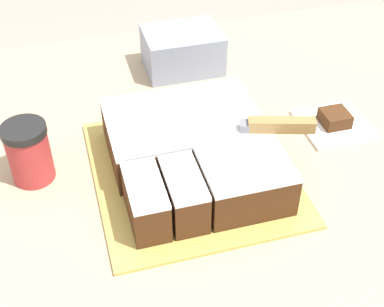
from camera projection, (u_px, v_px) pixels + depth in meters
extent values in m
cube|color=gold|center=(192.00, 172.00, 0.95)|extent=(0.34, 0.38, 0.01)
cube|color=#472814|center=(183.00, 134.00, 0.97)|extent=(0.27, 0.18, 0.07)
cube|color=white|center=(183.00, 117.00, 0.95)|extent=(0.27, 0.18, 0.01)
cube|color=#472814|center=(245.00, 183.00, 0.87)|extent=(0.14, 0.12, 0.07)
cube|color=white|center=(246.00, 165.00, 0.85)|extent=(0.14, 0.12, 0.01)
cube|color=#472814|center=(146.00, 204.00, 0.84)|extent=(0.06, 0.12, 0.07)
cube|color=white|center=(145.00, 185.00, 0.81)|extent=(0.06, 0.12, 0.01)
cube|color=#472814|center=(184.00, 196.00, 0.85)|extent=(0.06, 0.12, 0.07)
cube|color=white|center=(183.00, 178.00, 0.83)|extent=(0.06, 0.12, 0.01)
cube|color=silver|center=(189.00, 129.00, 0.91)|extent=(0.20, 0.08, 0.00)
cube|color=slate|center=(244.00, 126.00, 0.91)|extent=(0.02, 0.03, 0.02)
cube|color=olive|center=(281.00, 125.00, 0.90)|extent=(0.12, 0.05, 0.02)
cylinder|color=#B23333|center=(30.00, 156.00, 0.92)|extent=(0.07, 0.07, 0.10)
cylinder|color=black|center=(23.00, 130.00, 0.88)|extent=(0.08, 0.08, 0.01)
cube|color=white|center=(333.00, 125.00, 1.06)|extent=(0.13, 0.13, 0.01)
cube|color=#472814|center=(335.00, 118.00, 1.05)|extent=(0.05, 0.05, 0.03)
cube|color=#8C99B2|center=(182.00, 50.00, 1.20)|extent=(0.17, 0.13, 0.09)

